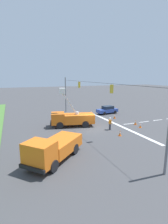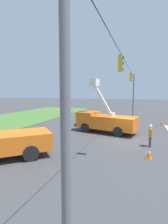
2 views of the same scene
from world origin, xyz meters
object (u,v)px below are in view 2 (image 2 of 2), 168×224
Objects in this scene: traffic_cone_foreground_right at (149,153)px; utility_truck_bucket_lift at (105,120)px; traffic_cone_mid_right at (162,122)px; road_worker at (150,134)px.

utility_truck_bucket_lift is at bearing 33.16° from traffic_cone_foreground_right.
traffic_cone_mid_right is (13.08, -2.07, 0.03)m from traffic_cone_foreground_right.
road_worker is at bearing -3.51° from traffic_cone_foreground_right.
traffic_cone_mid_right is at bearing -43.64° from utility_truck_bucket_lift.
road_worker is at bearing -130.49° from utility_truck_bucket_lift.
utility_truck_bucket_lift is 8.67× the size of traffic_cone_mid_right.
traffic_cone_mid_right is (6.61, -6.30, -0.91)m from utility_truck_bucket_lift.
utility_truck_bucket_lift reaches higher than traffic_cone_foreground_right.
utility_truck_bucket_lift is at bearing 136.36° from traffic_cone_mid_right.
road_worker is at bearing 169.57° from traffic_cone_mid_right.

